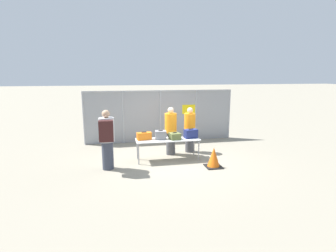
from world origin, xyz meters
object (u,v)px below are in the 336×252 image
at_px(inspection_table, 168,141).
at_px(suitcase_orange, 144,136).
at_px(suitcase_navy, 191,134).
at_px(suitcase_grey, 161,135).
at_px(security_worker_near, 171,130).
at_px(traffic_cone, 214,158).
at_px(suitcase_olive, 175,136).
at_px(traveler_hooded, 107,138).
at_px(utility_trailer, 172,124).
at_px(security_worker_far, 190,129).

distance_m(inspection_table, suitcase_orange, 0.81).
relative_size(inspection_table, suitcase_navy, 4.44).
distance_m(suitcase_grey, security_worker_near, 0.72).
xyz_separation_m(inspection_table, traffic_cone, (1.27, -0.96, -0.37)).
xyz_separation_m(suitcase_grey, suitcase_olive, (0.46, -0.10, -0.04)).
distance_m(suitcase_olive, traffic_cone, 1.49).
height_order(traveler_hooded, security_worker_near, traveler_hooded).
bearing_deg(utility_trailer, security_worker_far, -91.32).
bearing_deg(suitcase_orange, utility_trailer, 66.47).
distance_m(suitcase_navy, traveler_hooded, 2.84).
bearing_deg(suitcase_grey, suitcase_orange, 175.13).
bearing_deg(traffic_cone, suitcase_olive, 138.60).
distance_m(security_worker_near, traffic_cone, 1.98).
bearing_deg(security_worker_far, suitcase_olive, 25.54).
bearing_deg(suitcase_grey, security_worker_far, 30.64).
relative_size(traveler_hooded, traffic_cone, 2.88).
relative_size(suitcase_orange, suitcase_grey, 1.31).
bearing_deg(traveler_hooded, suitcase_orange, 42.66).
height_order(traveler_hooded, utility_trailer, traveler_hooded).
distance_m(inspection_table, traveler_hooded, 2.07).
bearing_deg(traveler_hooded, suitcase_olive, 26.80).
distance_m(suitcase_grey, security_worker_far, 1.41).
relative_size(suitcase_grey, suitcase_navy, 0.80).
xyz_separation_m(suitcase_orange, traffic_cone, (2.05, -1.06, -0.55)).
xyz_separation_m(suitcase_olive, security_worker_near, (-0.00, 0.65, 0.06)).
bearing_deg(security_worker_far, traffic_cone, 77.61).
height_order(suitcase_olive, traffic_cone, suitcase_olive).
bearing_deg(traveler_hooded, suitcase_grey, 33.06).
height_order(inspection_table, suitcase_grey, suitcase_grey).
bearing_deg(suitcase_grey, traffic_cone, -34.07).
height_order(suitcase_grey, suitcase_olive, suitcase_grey).
relative_size(inspection_table, traveler_hooded, 1.17).
xyz_separation_m(suitcase_grey, traveler_hooded, (-1.73, -0.61, 0.14)).
bearing_deg(suitcase_navy, suitcase_orange, 177.45).
height_order(inspection_table, suitcase_olive, suitcase_olive).
distance_m(suitcase_orange, suitcase_olive, 1.02).
relative_size(suitcase_navy, traveler_hooded, 0.26).
height_order(suitcase_orange, security_worker_far, security_worker_far).
bearing_deg(security_worker_near, utility_trailer, -87.37).
xyz_separation_m(suitcase_grey, suitcase_navy, (1.04, -0.02, 0.01)).
distance_m(inspection_table, traffic_cone, 1.64).
relative_size(suitcase_grey, suitcase_olive, 1.00).
height_order(traveler_hooded, security_worker_far, traveler_hooded).
bearing_deg(suitcase_orange, security_worker_far, 20.88).
bearing_deg(suitcase_olive, security_worker_far, 47.39).
bearing_deg(suitcase_navy, security_worker_far, 76.73).
relative_size(suitcase_olive, security_worker_near, 0.23).
relative_size(suitcase_orange, traffic_cone, 0.80).
height_order(suitcase_orange, traveler_hooded, traveler_hooded).
height_order(inspection_table, security_worker_near, security_worker_near).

